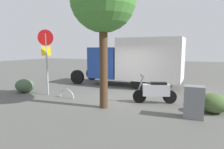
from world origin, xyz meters
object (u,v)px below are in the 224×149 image
Objects in this scene: motorcycle at (156,91)px; street_tree at (103,0)px; box_truck_near at (135,60)px; utility_cabinet at (194,102)px; bike_rack_hoop at (67,98)px; stop_sign at (46,52)px.

street_tree is (1.73, 1.39, 3.48)m from motorcycle.
street_tree reaches higher than box_truck_near.
utility_cabinet is (-3.40, 4.74, -1.06)m from box_truck_near.
bike_rack_hoop is at bearing -9.39° from motorcycle.
stop_sign reaches higher than box_truck_near.
stop_sign is 0.60× the size of street_tree.
stop_sign is 2.45m from bike_rack_hoop.
utility_cabinet is at bearing 173.81° from bike_rack_hoop.
stop_sign is 6.90m from utility_cabinet.
box_truck_near is at bearing -87.67° from street_tree.
street_tree is at bearing 162.34° from bike_rack_hoop.
bike_rack_hoop is at bearing 65.27° from box_truck_near.
bike_rack_hoop is at bearing 173.90° from stop_sign.
box_truck_near is 5.21m from stop_sign.
utility_cabinet is at bearing 173.83° from stop_sign.
box_truck_near is at bearing -116.39° from bike_rack_hoop.
bike_rack_hoop is (-1.22, 0.13, -2.12)m from stop_sign.
motorcycle is at bearing -170.39° from bike_rack_hoop.
stop_sign is (5.20, 0.54, 1.60)m from motorcycle.
stop_sign is (3.28, 4.02, 0.52)m from box_truck_near.
utility_cabinet is (-3.20, -0.13, -3.47)m from street_tree.
box_truck_near reaches higher than utility_cabinet.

